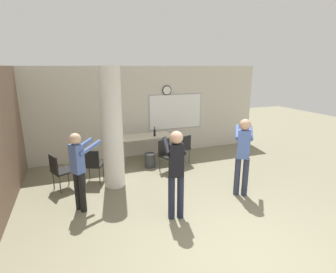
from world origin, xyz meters
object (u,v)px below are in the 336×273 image
(bottle_on_table, at_px, (155,133))
(person_watching_back, at_px, (79,166))
(chair_by_left_wall, at_px, (60,169))
(chair_table_front, at_px, (167,153))
(chair_table_right, at_px, (182,147))
(person_playing_side, at_px, (243,151))
(chair_near_pillar, at_px, (93,163))
(person_playing_front, at_px, (176,168))
(folding_table, at_px, (145,138))

(bottle_on_table, relative_size, person_watching_back, 0.18)
(chair_by_left_wall, relative_size, chair_table_front, 1.00)
(bottle_on_table, bearing_deg, chair_table_right, -35.57)
(chair_by_left_wall, distance_m, person_playing_side, 4.13)
(chair_near_pillar, distance_m, person_watching_back, 1.33)
(person_playing_side, bearing_deg, chair_table_front, 119.56)
(chair_table_right, relative_size, chair_table_front, 1.00)
(person_playing_front, bearing_deg, chair_by_left_wall, 135.99)
(person_watching_back, bearing_deg, chair_table_right, 29.71)
(bottle_on_table, xyz_separation_m, chair_by_left_wall, (-2.62, -1.08, -0.38))
(chair_by_left_wall, distance_m, chair_table_right, 3.36)
(folding_table, height_order, chair_table_front, chair_table_front)
(chair_by_left_wall, relative_size, person_playing_front, 0.51)
(person_playing_side, bearing_deg, chair_near_pillar, 149.46)
(chair_by_left_wall, bearing_deg, person_watching_back, -69.61)
(person_playing_side, distance_m, person_playing_front, 1.74)
(chair_by_left_wall, xyz_separation_m, person_watching_back, (0.40, -1.07, 0.42))
(folding_table, xyz_separation_m, person_playing_front, (-0.33, -3.20, 0.28))
(person_playing_side, height_order, person_watching_back, person_playing_side)
(chair_table_right, distance_m, person_watching_back, 3.38)
(bottle_on_table, height_order, chair_by_left_wall, bottle_on_table)
(folding_table, bearing_deg, person_playing_side, -64.38)
(folding_table, height_order, person_playing_front, person_playing_front)
(folding_table, bearing_deg, person_watching_back, -130.76)
(chair_near_pillar, height_order, person_playing_front, person_playing_front)
(chair_near_pillar, xyz_separation_m, person_watching_back, (-0.33, -1.21, 0.42))
(folding_table, distance_m, chair_near_pillar, 1.98)
(chair_near_pillar, relative_size, person_playing_side, 0.50)
(folding_table, relative_size, chair_table_front, 1.77)
(folding_table, relative_size, person_watching_back, 0.97)
(chair_by_left_wall, relative_size, chair_near_pillar, 1.00)
(chair_near_pillar, xyz_separation_m, person_playing_front, (1.31, -2.12, 0.49))
(chair_near_pillar, bearing_deg, person_playing_front, -58.17)
(bottle_on_table, height_order, chair_table_right, bottle_on_table)
(folding_table, height_order, chair_near_pillar, chair_near_pillar)
(chair_table_front, distance_m, person_watching_back, 2.67)
(chair_table_front, bearing_deg, chair_by_left_wall, -175.44)
(chair_table_front, relative_size, person_playing_front, 0.51)
(chair_table_right, distance_m, person_playing_side, 2.33)
(chair_table_front, bearing_deg, chair_table_right, 31.55)
(chair_near_pillar, height_order, person_watching_back, person_watching_back)
(chair_near_pillar, bearing_deg, folding_table, 33.41)
(bottle_on_table, bearing_deg, folding_table, 149.64)
(chair_table_front, bearing_deg, person_watching_back, -150.79)
(bottle_on_table, height_order, person_watching_back, person_watching_back)
(folding_table, bearing_deg, bottle_on_table, -30.36)
(person_playing_front, bearing_deg, chair_table_front, 73.47)
(folding_table, height_order, bottle_on_table, bottle_on_table)
(person_playing_front, bearing_deg, person_playing_side, 11.19)
(chair_table_front, xyz_separation_m, person_watching_back, (-2.30, -1.29, 0.42))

